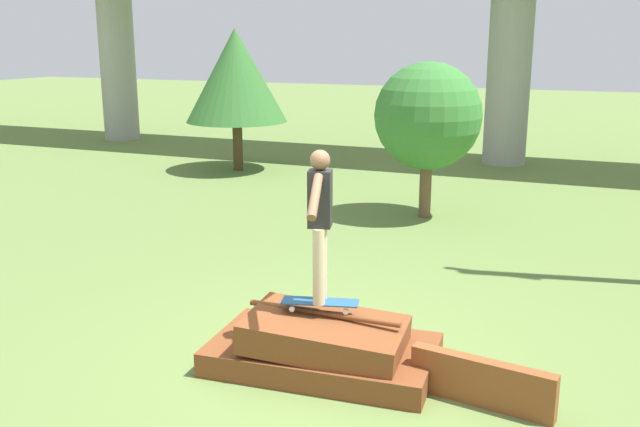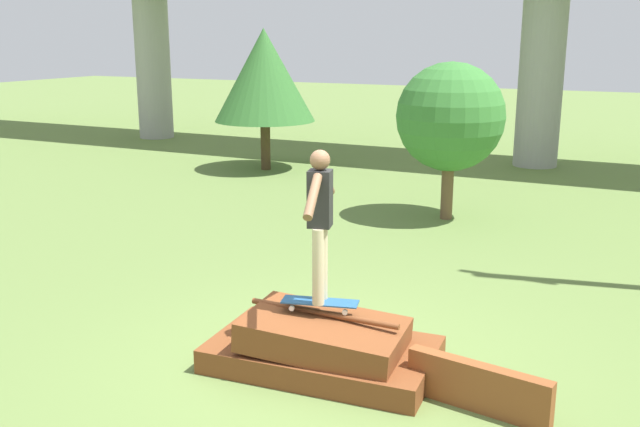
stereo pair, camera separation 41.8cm
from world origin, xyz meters
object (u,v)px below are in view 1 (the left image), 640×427
(tree_behind_right, at_px, (428,117))
(tree_mid_back, at_px, (236,76))
(skater, at_px, (320,216))
(skateboard, at_px, (320,302))

(tree_behind_right, xyz_separation_m, tree_mid_back, (-5.45, 2.87, 0.46))
(skater, relative_size, tree_mid_back, 0.44)
(skater, bearing_deg, tree_behind_right, 94.48)
(tree_behind_right, distance_m, tree_mid_back, 6.17)
(skateboard, xyz_separation_m, tree_mid_back, (-5.94, 9.24, 1.64))
(skater, xyz_separation_m, tree_mid_back, (-5.94, 9.24, 0.75))
(skateboard, relative_size, tree_behind_right, 0.28)
(skater, distance_m, tree_mid_back, 11.01)
(skateboard, height_order, tree_mid_back, tree_mid_back)
(skater, bearing_deg, tree_mid_back, 122.75)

